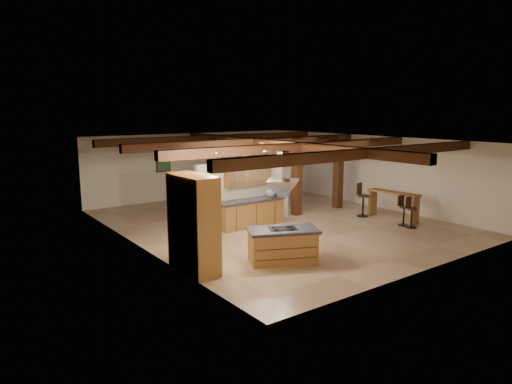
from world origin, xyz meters
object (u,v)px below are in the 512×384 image
at_px(kitchen_island, 283,245).
at_px(dining_table, 235,200).
at_px(bar_counter, 393,201).
at_px(sofa, 255,186).

xyz_separation_m(kitchen_island, dining_table, (2.60, 6.15, -0.11)).
relative_size(kitchen_island, bar_counter, 1.04).
bearing_deg(kitchen_island, sofa, 58.09).
bearing_deg(dining_table, bar_counter, -33.56).
distance_m(sofa, bar_counter, 7.66).
distance_m(kitchen_island, dining_table, 6.68).
height_order(kitchen_island, sofa, kitchen_island).
xyz_separation_m(dining_table, bar_counter, (3.61, -4.89, 0.35)).
height_order(kitchen_island, dining_table, kitchen_island).
distance_m(kitchen_island, bar_counter, 6.34).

